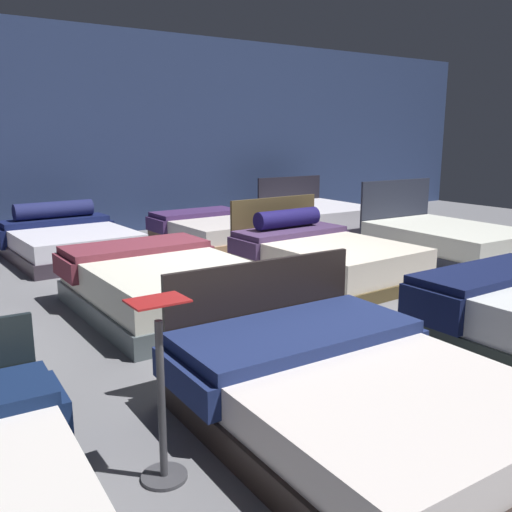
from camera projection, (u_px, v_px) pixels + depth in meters
The scene contains 10 objects.
ground_plane at pixel (265, 299), 6.04m from camera, with size 18.00×18.00×0.02m, color slate.
showroom_back_wall at pixel (104, 133), 9.59m from camera, with size 18.00×0.06×3.50m, color navy.
bed_1 at pixel (350, 395), 3.31m from camera, with size 1.75×2.13×0.86m.
bed_5 at pixel (162, 285), 5.57m from camera, with size 1.60×2.12×0.58m.
bed_6 at pixel (323, 257), 6.84m from camera, with size 1.62×2.20×0.91m.
bed_7 at pixel (447, 240), 8.07m from camera, with size 1.61×2.20×1.03m.
bed_9 at pixel (69, 242), 7.93m from camera, with size 1.68×1.99×0.75m.
bed_10 at pixel (213, 230), 9.15m from camera, with size 1.59×1.99×0.45m.
bed_11 at pixel (318, 217), 10.36m from camera, with size 1.62×1.97×0.91m.
price_sign at pixel (162, 413), 2.81m from camera, with size 0.28×0.24×0.96m.
Camera 1 is at (-3.32, -4.75, 1.75)m, focal length 39.19 mm.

